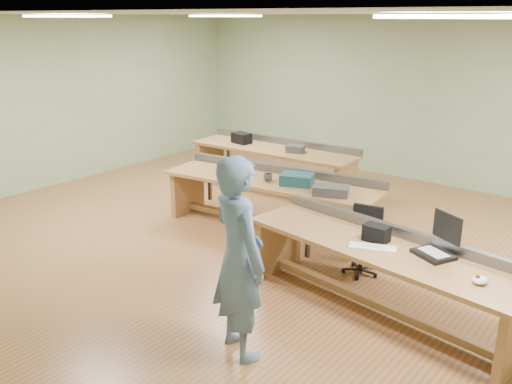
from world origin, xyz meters
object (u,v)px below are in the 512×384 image
Objects in this scene: parts_bin_grey at (331,190)px; drinks_can at (252,169)px; workbench_back at (274,158)px; person at (239,258)px; parts_bin_teal at (297,179)px; task_chair at (363,249)px; laptop_base at (433,254)px; mug at (268,177)px; workbench_mid at (272,192)px; camera_bag at (376,233)px; workbench_front at (381,262)px.

drinks_can reaches higher than parts_bin_grey.
person reaches higher than workbench_back.
parts_bin_teal reaches higher than workbench_back.
person is 2.31× the size of task_chair.
parts_bin_teal is at bearing -47.84° from workbench_back.
laptop_base is 0.44× the size of task_chair.
mug is at bearing -34.97° from person.
parts_bin_teal is 0.61m from parts_bin_grey.
workbench_mid is 24.44× the size of drinks_can.
person is at bearing -59.78° from workbench_back.
mug reaches higher than task_chair.
parts_bin_grey is at bearing -12.51° from workbench_mid.
parts_bin_teal is 3.23× the size of drinks_can.
task_chair is at bearing 125.93° from camera_bag.
person is 14.54× the size of mug.
drinks_can reaches higher than workbench_mid.
parts_bin_grey reaches higher than laptop_base.
parts_bin_teal is at bearing -43.25° from person.
parts_bin_teal is (0.43, 0.01, 0.26)m from workbench_mid.
workbench_front is 1.64× the size of person.
parts_bin_grey is (0.60, -0.10, -0.01)m from parts_bin_teal.
camera_bag is 2.41m from mug.
laptop_base is at bearing -25.03° from parts_bin_teal.
mug is (-2.29, 1.07, 0.24)m from workbench_front.
laptop_base is 2.97m from mug.
camera_bag is (3.33, -2.66, 0.28)m from workbench_back.
workbench_mid is 1.07m from parts_bin_grey.
workbench_back is 2.73m from parts_bin_grey.
workbench_mid is at bearing -6.11° from drinks_can.
person reaches higher than camera_bag.
parts_bin_grey is 1.43m from drinks_can.
workbench_front reaches higher than mug.
camera_bag is (2.19, -1.10, 0.27)m from workbench_mid.
drinks_can is (0.74, -1.52, 0.26)m from workbench_back.
person reaches higher than mug.
camera_bag is 0.32× the size of task_chair.
camera_bag is (-0.10, 0.06, 0.28)m from workbench_front.
drinks_can is (-1.42, 0.13, 0.01)m from parts_bin_grey.
mug is at bearing -19.11° from drinks_can.
workbench_back is 12.06× the size of camera_bag.
camera_bag is at bearing -41.27° from parts_bin_grey.
parts_bin_teal reaches higher than workbench_mid.
workbench_back is at bearing 118.26° from workbench_mid.
person is 2.27m from task_chair.
laptop_base is at bearing -19.56° from drinks_can.
workbench_front is 6.91× the size of parts_bin_grey.
camera_bag reaches higher than laptop_base.
parts_bin_grey is (2.17, -1.64, 0.25)m from workbench_back.
workbench_front is 11.95× the size of camera_bag.
workbench_mid is 0.47m from drinks_can.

